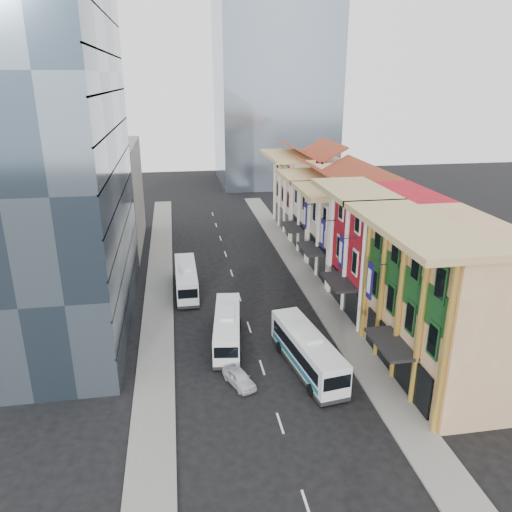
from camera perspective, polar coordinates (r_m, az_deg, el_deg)
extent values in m
plane|color=black|center=(34.93, 3.13, -19.53)|extent=(200.00, 200.00, 0.00)
cube|color=slate|center=(55.12, 6.89, -3.99)|extent=(3.00, 90.00, 0.15)
cube|color=slate|center=(53.18, -11.07, -5.14)|extent=(3.00, 90.00, 0.15)
cube|color=tan|center=(40.61, 21.46, -5.09)|extent=(8.00, 14.00, 12.00)
cube|color=#AF1320|center=(50.46, 14.74, 0.44)|extent=(8.00, 10.00, 12.00)
cube|color=beige|center=(59.10, 11.03, 2.52)|extent=(8.00, 9.00, 10.00)
cube|color=beige|center=(67.27, 8.43, 4.76)|extent=(8.00, 9.00, 10.00)
cube|color=beige|center=(76.93, 6.10, 7.13)|extent=(8.00, 12.00, 11.00)
cube|color=#3B4D5E|center=(47.17, -22.86, 9.55)|extent=(12.00, 26.00, 30.00)
cube|color=gray|center=(70.69, -17.25, 6.49)|extent=(10.00, 18.00, 14.00)
imported|color=silver|center=(39.00, -1.93, -13.74)|extent=(2.61, 3.75, 1.18)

